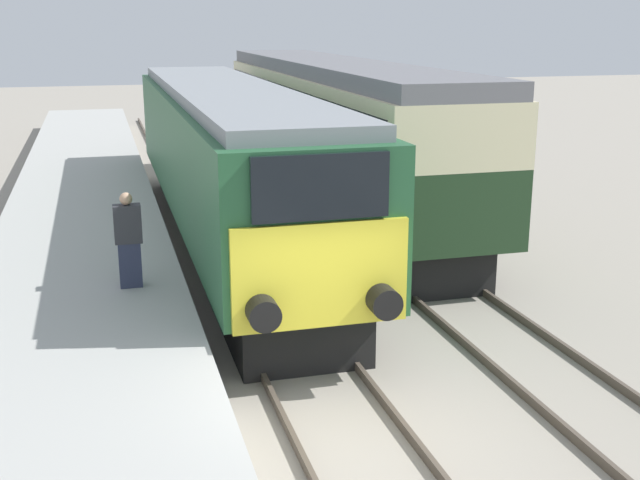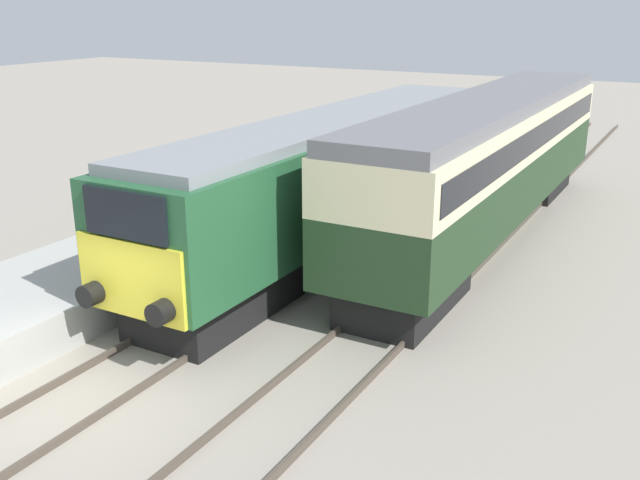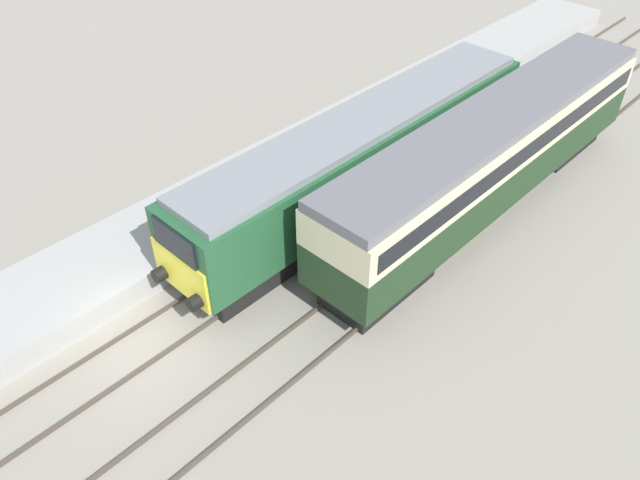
# 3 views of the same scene
# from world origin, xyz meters

# --- Properties ---
(ground_plane) EXTENTS (120.00, 120.00, 0.00)m
(ground_plane) POSITION_xyz_m (0.00, 0.00, 0.00)
(ground_plane) COLOR gray
(platform_left) EXTENTS (3.50, 50.00, 0.86)m
(platform_left) POSITION_xyz_m (-3.30, 8.00, 0.43)
(platform_left) COLOR #A8A8A3
(platform_left) RESTS_ON ground_plane
(rails_near_track) EXTENTS (1.51, 60.00, 0.14)m
(rails_near_track) POSITION_xyz_m (0.00, 5.00, 0.07)
(rails_near_track) COLOR #4C4238
(rails_near_track) RESTS_ON ground_plane
(rails_far_track) EXTENTS (1.50, 60.00, 0.14)m
(rails_far_track) POSITION_xyz_m (3.40, 5.00, 0.07)
(rails_far_track) COLOR #4C4238
(rails_far_track) RESTS_ON ground_plane
(locomotive) EXTENTS (2.70, 16.42, 3.70)m
(locomotive) POSITION_xyz_m (0.00, 9.63, 2.11)
(locomotive) COLOR black
(locomotive) RESTS_ON ground_plane
(passenger_carriage) EXTENTS (2.75, 16.32, 4.07)m
(passenger_carriage) POSITION_xyz_m (3.40, 12.50, 2.45)
(passenger_carriage) COLOR black
(passenger_carriage) RESTS_ON ground_plane
(person_on_platform) EXTENTS (0.44, 0.26, 1.58)m
(person_on_platform) POSITION_xyz_m (-2.44, 4.53, 1.64)
(person_on_platform) COLOR #2D334C
(person_on_platform) RESTS_ON platform_left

